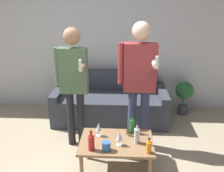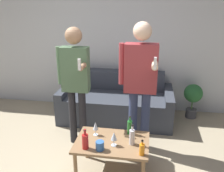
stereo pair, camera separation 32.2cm
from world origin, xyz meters
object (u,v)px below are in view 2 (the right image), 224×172
Objects in this scene: bottle_orange at (142,149)px; person_standing_right at (140,78)px; couch at (116,102)px; coffee_table at (112,145)px; person_standing_left at (75,77)px.

person_standing_right is (-0.08, 0.81, 0.54)m from bottle_orange.
coffee_table is (0.16, -1.47, 0.09)m from couch.
bottle_orange is 1.35m from person_standing_left.
couch is at bearing 63.35° from person_standing_left.
coffee_table is at bearing 149.60° from bottle_orange.
person_standing_left is 0.96× the size of person_standing_right.
person_standing_right is (0.43, -0.87, 0.75)m from couch.
couch is at bearing 107.01° from bottle_orange.
person_standing_right is at bearing 0.53° from person_standing_left.
person_standing_left is at bearing -179.47° from person_standing_right.
bottle_orange is at bearing -84.19° from person_standing_right.
person_standing_right is at bearing 95.81° from bottle_orange.
person_standing_right is (0.87, 0.01, 0.03)m from person_standing_left.
couch reaches higher than bottle_orange.
person_standing_right is (0.28, 0.60, 0.66)m from coffee_table.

